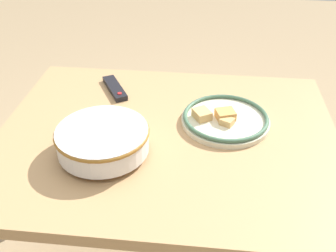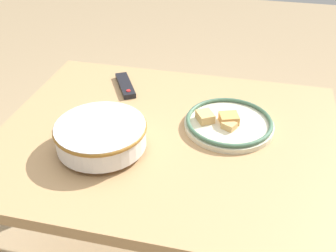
% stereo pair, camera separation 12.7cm
% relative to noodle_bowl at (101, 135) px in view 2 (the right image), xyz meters
% --- Properties ---
extents(dining_table, '(1.14, 0.90, 0.72)m').
position_rel_noodle_bowl_xyz_m(dining_table, '(0.18, 0.13, -0.14)').
color(dining_table, tan).
rests_on(dining_table, ground_plane).
extents(noodle_bowl, '(0.29, 0.29, 0.09)m').
position_rel_noodle_bowl_xyz_m(noodle_bowl, '(0.00, 0.00, 0.00)').
color(noodle_bowl, silver).
rests_on(noodle_bowl, dining_table).
extents(food_plate, '(0.30, 0.30, 0.05)m').
position_rel_noodle_bowl_xyz_m(food_plate, '(0.37, 0.21, -0.04)').
color(food_plate, beige).
rests_on(food_plate, dining_table).
extents(tv_remote, '(0.13, 0.19, 0.02)m').
position_rel_noodle_bowl_xyz_m(tv_remote, '(-0.05, 0.39, -0.04)').
color(tv_remote, black).
rests_on(tv_remote, dining_table).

